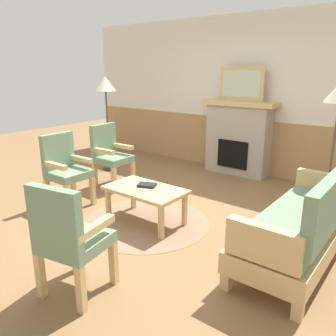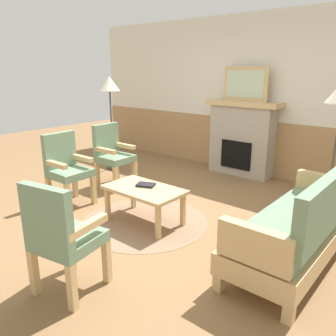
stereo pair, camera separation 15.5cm
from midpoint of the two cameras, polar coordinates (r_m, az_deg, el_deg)
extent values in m
plane|color=olive|center=(4.39, -3.87, -7.92)|extent=(14.00, 14.00, 0.00)
cube|color=silver|center=(6.20, 12.46, 11.79)|extent=(7.20, 0.12, 2.70)
cube|color=#A87F51|center=(6.26, 11.70, 3.77)|extent=(7.20, 0.02, 0.95)
cube|color=#A39989|center=(6.08, 10.99, 4.64)|extent=(1.10, 0.36, 1.20)
cube|color=black|center=(5.96, 10.02, 2.29)|extent=(0.56, 0.02, 0.48)
cube|color=tan|center=(5.99, 11.33, 10.64)|extent=(1.30, 0.44, 0.08)
cube|color=tan|center=(5.96, 11.50, 13.70)|extent=(0.80, 0.03, 0.56)
cube|color=#B2C6A8|center=(5.95, 11.42, 13.70)|extent=(0.68, 0.01, 0.44)
cube|color=tan|center=(4.43, 19.32, -7.55)|extent=(0.08, 0.08, 0.16)
cube|color=tan|center=(3.06, 8.25, -18.20)|extent=(0.08, 0.08, 0.16)
cube|color=tan|center=(2.87, 19.45, -21.63)|extent=(0.08, 0.08, 0.16)
cube|color=tan|center=(3.54, 19.65, -10.53)|extent=(0.70, 1.80, 0.20)
cube|color=gray|center=(3.47, 19.90, -8.17)|extent=(0.60, 1.70, 0.12)
cube|color=tan|center=(4.21, 23.78, -2.72)|extent=(0.60, 0.10, 0.30)
cube|color=tan|center=(2.70, 14.17, -12.33)|extent=(0.60, 0.10, 0.30)
cube|color=tan|center=(4.28, -11.03, -6.00)|extent=(0.05, 0.05, 0.40)
cube|color=tan|center=(3.73, -2.37, -9.15)|extent=(0.05, 0.05, 0.40)
cube|color=tan|center=(4.55, -6.87, -4.40)|extent=(0.05, 0.05, 0.40)
cube|color=tan|center=(4.04, 1.70, -7.04)|extent=(0.05, 0.05, 0.40)
cube|color=tan|center=(4.05, -4.93, -3.68)|extent=(0.96, 0.56, 0.04)
cylinder|color=#896B51|center=(4.21, -4.79, -9.01)|extent=(1.54, 1.54, 0.01)
cube|color=black|center=(4.11, -4.64, -2.89)|extent=(0.25, 0.22, 0.03)
cube|color=tan|center=(5.43, -6.75, -0.94)|extent=(0.06, 0.06, 0.40)
cube|color=tan|center=(5.15, -9.93, -2.05)|extent=(0.06, 0.06, 0.40)
cube|color=tan|center=(5.71, -9.85, -0.19)|extent=(0.06, 0.06, 0.40)
cube|color=tan|center=(5.45, -13.01, -1.20)|extent=(0.06, 0.06, 0.40)
cube|color=gray|center=(5.36, -10.02, 1.48)|extent=(0.50, 0.50, 0.10)
cube|color=gray|center=(5.44, -11.64, 4.74)|extent=(0.10, 0.48, 0.48)
cube|color=tan|center=(5.46, -8.56, 3.65)|extent=(0.44, 0.08, 0.06)
cube|color=tan|center=(5.19, -11.73, 2.82)|extent=(0.44, 0.08, 0.06)
cube|color=tan|center=(4.78, -13.46, -3.74)|extent=(0.06, 0.06, 0.40)
cube|color=tan|center=(4.54, -17.51, -5.14)|extent=(0.06, 0.06, 0.40)
cube|color=tan|center=(5.09, -16.52, -2.71)|extent=(0.06, 0.06, 0.40)
cube|color=tan|center=(4.87, -20.45, -3.95)|extent=(0.06, 0.06, 0.40)
cube|color=gray|center=(4.74, -17.24, -1.01)|extent=(0.49, 0.49, 0.10)
cube|color=gray|center=(4.82, -18.95, 2.71)|extent=(0.09, 0.48, 0.48)
cube|color=tan|center=(4.81, -15.46, 1.50)|extent=(0.44, 0.08, 0.06)
cube|color=tan|center=(4.58, -19.46, 0.41)|extent=(0.44, 0.08, 0.06)
cube|color=tan|center=(3.32, -16.57, -13.26)|extent=(0.07, 0.07, 0.40)
cube|color=tan|center=(3.08, -10.62, -15.36)|extent=(0.07, 0.07, 0.40)
cube|color=tan|center=(3.08, -22.08, -16.36)|extent=(0.07, 0.07, 0.40)
cube|color=tan|center=(2.82, -16.05, -19.09)|extent=(0.07, 0.07, 0.40)
cube|color=gray|center=(2.94, -16.73, -11.80)|extent=(0.57, 0.57, 0.10)
cube|color=gray|center=(2.70, -20.15, -7.98)|extent=(0.49, 0.17, 0.48)
cube|color=tan|center=(3.01, -19.88, -7.90)|extent=(0.16, 0.45, 0.06)
cube|color=tan|center=(2.74, -13.84, -9.76)|extent=(0.16, 0.45, 0.06)
cylinder|color=#332D28|center=(4.73, 23.84, -7.34)|extent=(0.24, 0.24, 0.03)
cylinder|color=#4C473D|center=(4.51, 24.88, 1.03)|extent=(0.03, 0.03, 1.40)
cylinder|color=#332D28|center=(6.43, -10.48, -0.07)|extent=(0.24, 0.24, 0.03)
cylinder|color=#4C473D|center=(6.27, -10.82, 6.21)|extent=(0.03, 0.03, 1.40)
cone|color=silver|center=(6.18, -11.24, 13.75)|extent=(0.36, 0.36, 0.25)
camera|label=1|loc=(0.08, -91.00, -0.29)|focal=36.24mm
camera|label=2|loc=(0.08, 89.00, 0.29)|focal=36.24mm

